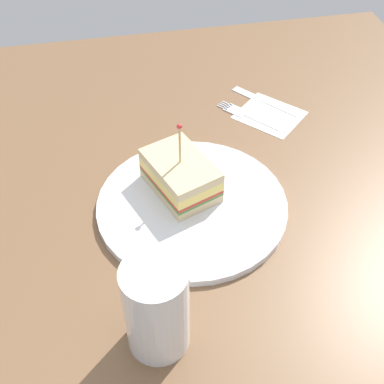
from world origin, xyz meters
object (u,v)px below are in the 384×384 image
object	(u,v)px
plate	(192,205)
napkin	(270,115)
sandwich_half_center	(180,175)
drink_glass	(157,311)
knife	(261,99)
fork	(242,113)

from	to	relation	value
plate	napkin	distance (cm)	24.23
plate	sandwich_half_center	xyz separation A→B (cm)	(-0.99, 2.92, 2.98)
drink_glass	knife	xyz separation A→B (cm)	(23.39, 40.28, -5.31)
sandwich_half_center	knife	size ratio (longest dim) A/B	1.17
drink_glass	napkin	distance (cm)	43.41
fork	plate	bearing A→B (deg)	-122.33
plate	knife	distance (cm)	27.37
drink_glass	napkin	world-z (taller)	drink_glass
sandwich_half_center	knife	distance (cm)	25.93
plate	sandwich_half_center	size ratio (longest dim) A/B	2.09
sandwich_half_center	napkin	xyz separation A→B (cm)	(17.41, 14.88, -3.43)
napkin	drink_glass	bearing A→B (deg)	-123.30
knife	plate	bearing A→B (deg)	-126.21
napkin	sandwich_half_center	bearing A→B (deg)	-139.49
fork	napkin	bearing A→B (deg)	-16.14
plate	napkin	xyz separation A→B (cm)	(16.43, 17.80, -0.45)
plate	napkin	bearing A→B (deg)	47.30
sandwich_half_center	fork	world-z (taller)	sandwich_half_center
plate	fork	xyz separation A→B (cm)	(12.06, 19.06, -0.35)
sandwich_half_center	fork	distance (cm)	21.02
napkin	knife	world-z (taller)	knife
napkin	fork	xyz separation A→B (cm)	(-4.36, 1.26, 0.10)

